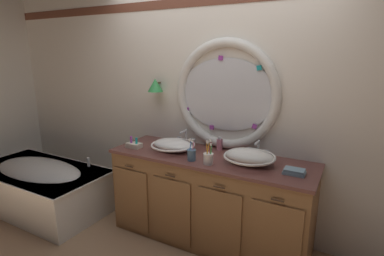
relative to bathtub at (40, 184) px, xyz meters
The scene contains 13 objects.
ground_plane 1.96m from the bathtub, ahead, with size 14.00×14.00×0.00m, color tan.
back_wall_assembly 2.31m from the bathtub, 21.48° to the left, with size 6.40×0.26×2.60m.
vanity_counter 2.09m from the bathtub, 11.53° to the left, with size 1.97×0.66×0.88m.
bathtub is the anchor object (origin of this frame).
sink_basin_left 1.81m from the bathtub, 13.36° to the left, with size 0.45×0.45×0.12m.
sink_basin_right 2.55m from the bathtub, ahead, with size 0.46×0.46×0.14m.
faucet_set_left 1.88m from the bathtub, 21.30° to the left, with size 0.22×0.15×0.16m.
faucet_set_right 2.60m from the bathtub, 14.78° to the left, with size 0.22×0.14×0.16m.
toothbrush_holder_left 2.06m from the bathtub, ahead, with size 0.08×0.08×0.20m.
toothbrush_holder_right 2.22m from the bathtub, ahead, with size 0.09×0.09×0.22m.
soap_dispenser 2.23m from the bathtub, 17.41° to the left, with size 0.06×0.07×0.14m.
folded_hand_towel 2.91m from the bathtub, ahead, with size 0.17×0.12×0.04m.
toiletry_basket 1.41m from the bathtub, 12.60° to the left, with size 0.15×0.10×0.12m.
Camera 1 is at (1.28, -2.23, 1.84)m, focal length 28.26 mm.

